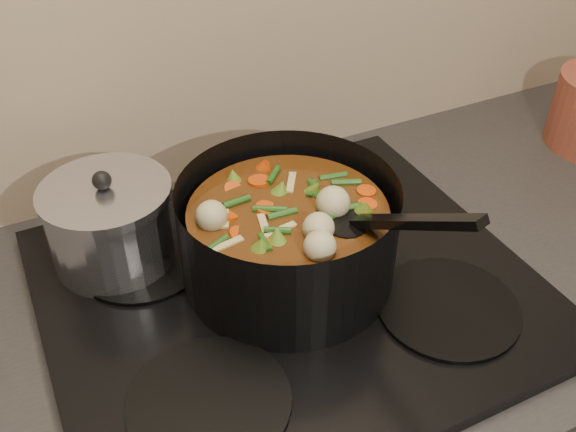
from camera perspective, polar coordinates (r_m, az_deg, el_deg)
name	(u,v)px	position (r m, az deg, el deg)	size (l,w,h in m)	color
stovetop	(289,288)	(0.86, 0.06, -6.41)	(0.62, 0.54, 0.03)	black
stockpot	(288,236)	(0.82, 0.04, -1.76)	(0.30, 0.37, 0.21)	black
saucepan	(111,224)	(0.88, -15.45, -0.65)	(0.17, 0.17, 0.14)	silver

